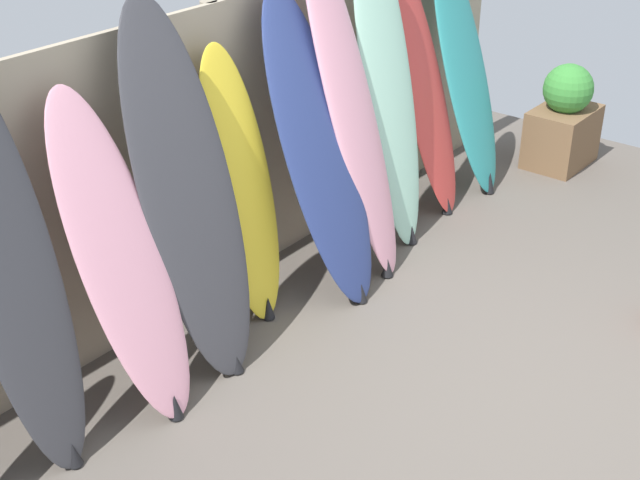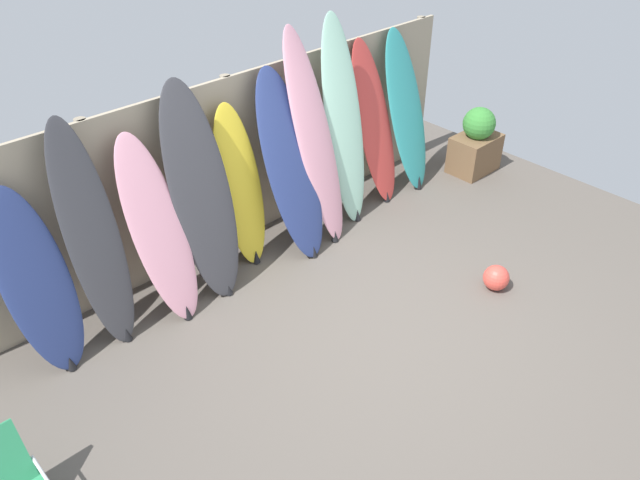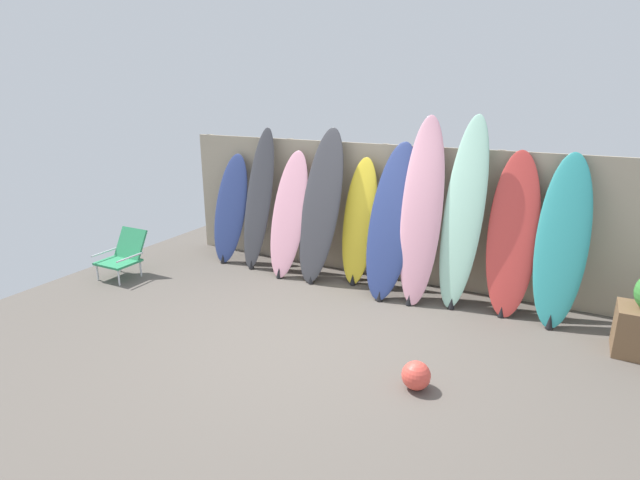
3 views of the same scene
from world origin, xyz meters
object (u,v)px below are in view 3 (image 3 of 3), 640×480
object	(u,v)px
surfboard_pink_2	(289,215)
beach_ball	(416,375)
surfboard_pink_6	(422,211)
surfboard_charcoal_3	(321,206)
beach_chair	(124,254)
surfboard_navy_0	(231,209)
surfboard_navy_5	(392,221)
surfboard_yellow_4	(359,223)
surfboard_red_8	(513,235)
surfboard_teal_9	(562,241)
surfboard_charcoal_1	(259,200)
surfboard_seafoam_7	(463,214)

from	to	relation	value
surfboard_pink_2	beach_ball	world-z (taller)	surfboard_pink_2
surfboard_pink_6	surfboard_pink_2	bearing A→B (deg)	179.79
surfboard_pink_6	surfboard_charcoal_3	bearing A→B (deg)	178.80
beach_chair	surfboard_charcoal_3	bearing A→B (deg)	24.53
surfboard_pink_2	surfboard_navy_0	bearing A→B (deg)	175.35
beach_ball	surfboard_navy_5	bearing A→B (deg)	116.25
surfboard_navy_0	surfboard_pink_2	distance (m)	1.06
surfboard_pink_2	beach_chair	world-z (taller)	surfboard_pink_2
surfboard_navy_0	surfboard_yellow_4	bearing A→B (deg)	1.28
surfboard_navy_0	beach_ball	size ratio (longest dim) A/B	6.23
surfboard_red_8	surfboard_teal_9	world-z (taller)	surfboard_teal_9
surfboard_pink_2	surfboard_pink_6	size ratio (longest dim) A/B	0.76
surfboard_charcoal_1	surfboard_navy_0	bearing A→B (deg)	178.88
surfboard_pink_2	beach_ball	xyz separation A→B (m)	(2.44, -1.96, -0.70)
surfboard_navy_0	surfboard_pink_2	world-z (taller)	surfboard_pink_2
surfboard_yellow_4	surfboard_teal_9	distance (m)	2.40
surfboard_pink_2	surfboard_charcoal_3	xyz separation A→B (m)	(0.48, 0.02, 0.17)
surfboard_red_8	beach_chair	size ratio (longest dim) A/B	2.92
surfboard_navy_0	surfboard_charcoal_1	size ratio (longest dim) A/B	0.80
surfboard_red_8	surfboard_charcoal_1	bearing A→B (deg)	-179.40
surfboard_pink_2	surfboard_seafoam_7	distance (m)	2.34
surfboard_red_8	surfboard_seafoam_7	bearing A→B (deg)	-174.04
surfboard_navy_0	surfboard_charcoal_1	xyz separation A→B (m)	(0.52, -0.01, 0.19)
surfboard_teal_9	beach_chair	world-z (taller)	surfboard_teal_9
surfboard_pink_2	surfboard_teal_9	distance (m)	3.39
surfboard_pink_6	surfboard_navy_0	bearing A→B (deg)	178.17
surfboard_seafoam_7	surfboard_pink_6	bearing A→B (deg)	-172.65
surfboard_charcoal_3	surfboard_teal_9	world-z (taller)	surfboard_charcoal_3
surfboard_navy_0	surfboard_yellow_4	distance (m)	2.05
surfboard_pink_2	surfboard_seafoam_7	world-z (taller)	surfboard_seafoam_7
surfboard_charcoal_3	beach_chair	size ratio (longest dim) A/B	3.19
surfboard_navy_0	surfboard_seafoam_7	bearing A→B (deg)	-0.54
surfboard_yellow_4	surfboard_pink_6	size ratio (longest dim) A/B	0.75
surfboard_pink_2	surfboard_teal_9	size ratio (longest dim) A/B	0.91
surfboard_yellow_4	beach_chair	bearing A→B (deg)	-155.69
surfboard_charcoal_3	surfboard_pink_6	xyz separation A→B (m)	(1.37, -0.03, 0.09)
surfboard_navy_0	beach_chair	distance (m)	1.61
surfboard_yellow_4	beach_chair	world-z (taller)	surfboard_yellow_4
surfboard_charcoal_3	surfboard_navy_0	bearing A→B (deg)	177.60
surfboard_yellow_4	surfboard_teal_9	xyz separation A→B (m)	(2.39, -0.06, 0.10)
surfboard_pink_6	beach_ball	world-z (taller)	surfboard_pink_6
surfboard_teal_9	surfboard_navy_0	bearing A→B (deg)	179.81
surfboard_yellow_4	surfboard_charcoal_1	bearing A→B (deg)	-177.91
surfboard_navy_0	beach_ball	xyz separation A→B (m)	(3.50, -2.04, -0.65)
surfboard_yellow_4	surfboard_pink_6	world-z (taller)	surfboard_pink_6
surfboard_navy_0	surfboard_pink_2	bearing A→B (deg)	-4.65
surfboard_charcoal_3	surfboard_seafoam_7	world-z (taller)	surfboard_seafoam_7
surfboard_charcoal_1	surfboard_pink_2	xyz separation A→B (m)	(0.54, -0.08, -0.14)
surfboard_yellow_4	beach_ball	size ratio (longest dim) A/B	6.53
surfboard_navy_5	beach_chair	distance (m)	3.66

